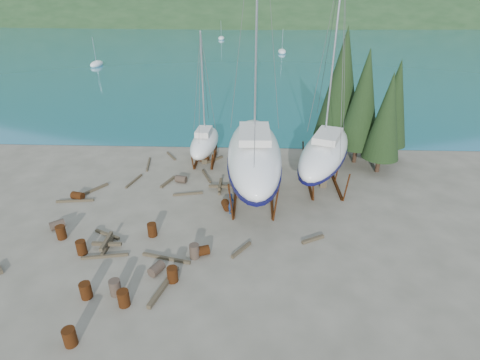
{
  "coord_description": "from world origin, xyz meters",
  "views": [
    {
      "loc": [
        3.33,
        -19.71,
        13.91
      ],
      "look_at": [
        2.42,
        3.0,
        2.47
      ],
      "focal_mm": 28.0,
      "sensor_mm": 36.0,
      "label": 1
    }
  ],
  "objects_px": {
    "large_sailboat_far": "(325,151)",
    "small_sailboat_shore": "(205,142)",
    "large_sailboat_near": "(254,154)",
    "worker": "(231,203)"
  },
  "relations": [
    {
      "from": "small_sailboat_shore",
      "to": "worker",
      "type": "bearing_deg",
      "value": -67.73
    },
    {
      "from": "large_sailboat_near",
      "to": "worker",
      "type": "distance_m",
      "value": 4.13
    },
    {
      "from": "small_sailboat_shore",
      "to": "worker",
      "type": "relative_size",
      "value": 7.22
    },
    {
      "from": "large_sailboat_near",
      "to": "large_sailboat_far",
      "type": "bearing_deg",
      "value": 19.17
    },
    {
      "from": "large_sailboat_far",
      "to": "small_sailboat_shore",
      "type": "height_order",
      "value": "large_sailboat_far"
    },
    {
      "from": "large_sailboat_near",
      "to": "worker",
      "type": "bearing_deg",
      "value": -120.49
    },
    {
      "from": "worker",
      "to": "large_sailboat_near",
      "type": "bearing_deg",
      "value": -10.48
    },
    {
      "from": "small_sailboat_shore",
      "to": "large_sailboat_far",
      "type": "bearing_deg",
      "value": -17.77
    },
    {
      "from": "large_sailboat_far",
      "to": "worker",
      "type": "height_order",
      "value": "large_sailboat_far"
    },
    {
      "from": "large_sailboat_near",
      "to": "worker",
      "type": "relative_size",
      "value": 13.5
    }
  ]
}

